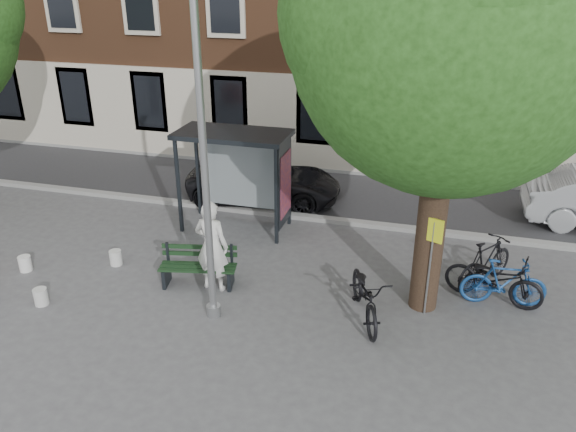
# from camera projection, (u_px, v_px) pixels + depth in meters

# --- Properties ---
(ground) EXTENTS (90.00, 90.00, 0.00)m
(ground) POSITION_uv_depth(u_px,v_px,m) (214.00, 315.00, 11.24)
(ground) COLOR #4C4C4F
(ground) RESTS_ON ground
(road) EXTENTS (40.00, 4.00, 0.01)m
(road) POSITION_uv_depth(u_px,v_px,m) (301.00, 191.00, 17.38)
(road) COLOR #28282B
(road) RESTS_ON ground
(curb_near) EXTENTS (40.00, 0.25, 0.12)m
(curb_near) POSITION_uv_depth(u_px,v_px,m) (283.00, 215.00, 15.61)
(curb_near) COLOR gray
(curb_near) RESTS_ON ground
(curb_far) EXTENTS (40.00, 0.25, 0.12)m
(curb_far) POSITION_uv_depth(u_px,v_px,m) (315.00, 168.00, 19.12)
(curb_far) COLOR gray
(curb_far) RESTS_ON ground
(lamppost) EXTENTS (0.28, 0.35, 6.11)m
(lamppost) POSITION_uv_depth(u_px,v_px,m) (206.00, 186.00, 10.09)
(lamppost) COLOR #9EA0A3
(lamppost) RESTS_ON ground
(tree_right) EXTENTS (5.76, 5.60, 8.20)m
(tree_right) POSITION_uv_depth(u_px,v_px,m) (456.00, 19.00, 9.17)
(tree_right) COLOR black
(tree_right) RESTS_ON ground
(bus_shelter) EXTENTS (2.85, 1.45, 2.62)m
(bus_shelter) POSITION_uv_depth(u_px,v_px,m) (250.00, 159.00, 14.20)
(bus_shelter) COLOR #1E2328
(bus_shelter) RESTS_ON ground
(painter) EXTENTS (0.77, 0.53, 2.02)m
(painter) POSITION_uv_depth(u_px,v_px,m) (212.00, 246.00, 11.80)
(painter) COLOR white
(painter) RESTS_ON ground
(bench) EXTENTS (1.72, 0.86, 0.85)m
(bench) POSITION_uv_depth(u_px,v_px,m) (199.00, 268.00, 12.19)
(bench) COLOR #1E2328
(bench) RESTS_ON ground
(bike_a) EXTENTS (2.10, 1.19, 1.04)m
(bike_a) POSITION_uv_depth(u_px,v_px,m) (494.00, 279.00, 11.53)
(bike_a) COLOR black
(bike_a) RESTS_ON ground
(bike_b) EXTENTS (1.76, 0.69, 1.03)m
(bike_b) POSITION_uv_depth(u_px,v_px,m) (504.00, 283.00, 11.40)
(bike_b) COLOR #19478D
(bike_b) RESTS_ON ground
(bike_c) EXTENTS (1.40, 2.18, 1.08)m
(bike_c) POSITION_uv_depth(u_px,v_px,m) (365.00, 295.00, 10.93)
(bike_c) COLOR black
(bike_c) RESTS_ON ground
(bike_d) EXTENTS (1.52, 1.78, 1.10)m
(bike_d) POSITION_uv_depth(u_px,v_px,m) (486.00, 262.00, 12.10)
(bike_d) COLOR black
(bike_d) RESTS_ON ground
(car_dark) EXTENTS (4.65, 2.55, 1.23)m
(car_dark) POSITION_uv_depth(u_px,v_px,m) (265.00, 181.00, 16.46)
(car_dark) COLOR black
(car_dark) RESTS_ON ground
(bucket_a) EXTENTS (0.34, 0.34, 0.36)m
(bucket_a) POSITION_uv_depth(u_px,v_px,m) (41.00, 297.00, 11.53)
(bucket_a) COLOR silver
(bucket_a) RESTS_ON ground
(bucket_b) EXTENTS (0.30, 0.30, 0.36)m
(bucket_b) POSITION_uv_depth(u_px,v_px,m) (116.00, 258.00, 13.07)
(bucket_b) COLOR silver
(bucket_b) RESTS_ON ground
(bucket_c) EXTENTS (0.34, 0.34, 0.36)m
(bucket_c) POSITION_uv_depth(u_px,v_px,m) (25.00, 264.00, 12.81)
(bucket_c) COLOR white
(bucket_c) RESTS_ON ground
(notice_sign) EXTENTS (0.35, 0.17, 2.10)m
(notice_sign) POSITION_uv_depth(u_px,v_px,m) (432.00, 245.00, 10.66)
(notice_sign) COLOR #9EA0A3
(notice_sign) RESTS_ON ground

